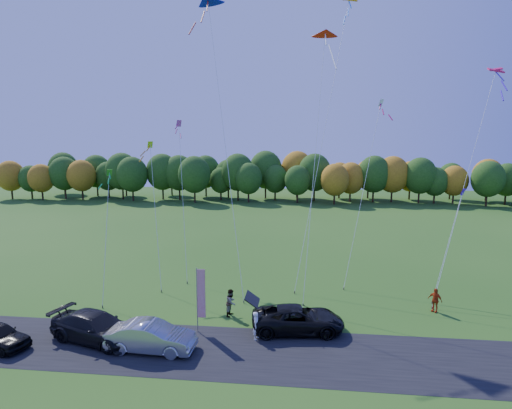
# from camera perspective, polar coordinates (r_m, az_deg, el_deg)

# --- Properties ---
(ground) EXTENTS (160.00, 160.00, 0.00)m
(ground) POSITION_cam_1_polar(r_m,az_deg,el_deg) (27.82, -1.40, -16.34)
(ground) COLOR #235115
(asphalt_strip) EXTENTS (90.00, 6.00, 0.01)m
(asphalt_strip) POSITION_cam_1_polar(r_m,az_deg,el_deg) (24.29, -2.73, -20.29)
(asphalt_strip) COLOR black
(asphalt_strip) RESTS_ON ground
(tree_line) EXTENTS (116.00, 12.00, 10.00)m
(tree_line) POSITION_cam_1_polar(r_m,az_deg,el_deg) (80.90, 3.77, 0.34)
(tree_line) COLOR #1E4711
(tree_line) RESTS_ON ground
(black_suv) EXTENTS (6.06, 3.30, 1.61)m
(black_suv) POSITION_cam_1_polar(r_m,az_deg,el_deg) (26.34, 5.99, -15.95)
(black_suv) COLOR black
(black_suv) RESTS_ON ground
(silver_sedan) EXTENTS (5.12, 1.94, 1.67)m
(silver_sedan) POSITION_cam_1_polar(r_m,az_deg,el_deg) (24.77, -14.73, -17.81)
(silver_sedan) COLOR #A7A6AB
(silver_sedan) RESTS_ON ground
(dark_truck_a) EXTENTS (6.26, 3.90, 1.69)m
(dark_truck_a) POSITION_cam_1_polar(r_m,az_deg,el_deg) (26.89, -21.93, -15.93)
(dark_truck_a) COLOR black
(dark_truck_a) RESTS_ON ground
(person_tailgate_a) EXTENTS (0.54, 0.70, 1.71)m
(person_tailgate_a) POSITION_cam_1_polar(r_m,az_deg,el_deg) (25.26, 0.05, -16.90)
(person_tailgate_a) COLOR white
(person_tailgate_a) RESTS_ON ground
(person_tailgate_b) EXTENTS (0.87, 1.03, 1.87)m
(person_tailgate_b) POSITION_cam_1_polar(r_m,az_deg,el_deg) (28.35, -3.57, -13.79)
(person_tailgate_b) COLOR gray
(person_tailgate_b) RESTS_ON ground
(person_east) EXTENTS (1.02, 1.00, 1.72)m
(person_east) POSITION_cam_1_polar(r_m,az_deg,el_deg) (31.52, 24.21, -12.34)
(person_east) COLOR #BD3711
(person_east) RESTS_ON ground
(feather_flag) EXTENTS (0.55, 0.12, 4.19)m
(feather_flag) POSITION_cam_1_polar(r_m,az_deg,el_deg) (25.69, -7.97, -12.39)
(feather_flag) COLOR #999999
(feather_flag) RESTS_ON ground
(kite_delta_blue) EXTENTS (6.14, 11.39, 26.39)m
(kite_delta_blue) POSITION_cam_1_polar(r_m,az_deg,el_deg) (33.83, -4.66, 10.28)
(kite_delta_blue) COLOR #4C3F33
(kite_delta_blue) RESTS_ON ground
(kite_parafoil_orange) EXTENTS (6.59, 13.09, 26.49)m
(kite_parafoil_orange) POSITION_cam_1_polar(r_m,az_deg,el_deg) (36.68, 9.82, 10.61)
(kite_parafoil_orange) COLOR #4C3F33
(kite_parafoil_orange) RESTS_ON ground
(kite_delta_red) EXTENTS (2.82, 10.24, 22.36)m
(kite_delta_red) POSITION_cam_1_polar(r_m,az_deg,el_deg) (31.78, 8.51, 7.40)
(kite_delta_red) COLOR #4C3F33
(kite_delta_red) RESTS_ON ground
(kite_parafoil_rainbow) EXTENTS (7.90, 8.23, 18.44)m
(kite_parafoil_rainbow) POSITION_cam_1_polar(r_m,az_deg,el_deg) (35.91, 27.85, 3.41)
(kite_parafoil_rainbow) COLOR #4C3F33
(kite_parafoil_rainbow) RESTS_ON ground
(kite_diamond_yellow) EXTENTS (2.93, 5.59, 12.26)m
(kite_diamond_yellow) POSITION_cam_1_polar(r_m,az_deg,el_deg) (34.67, -14.18, -1.18)
(kite_diamond_yellow) COLOR #4C3F33
(kite_diamond_yellow) RESTS_ON ground
(kite_diamond_green) EXTENTS (1.81, 5.32, 9.97)m
(kite_diamond_green) POSITION_cam_1_polar(r_m,az_deg,el_deg) (32.74, -20.63, -4.01)
(kite_diamond_green) COLOR #4C3F33
(kite_diamond_green) RESTS_ON ground
(kite_diamond_white) EXTENTS (4.18, 7.55, 16.12)m
(kite_diamond_white) POSITION_cam_1_polar(r_m,az_deg,el_deg) (35.74, 15.12, 2.11)
(kite_diamond_white) COLOR #4C3F33
(kite_diamond_white) RESTS_ON ground
(kite_diamond_pink) EXTENTS (3.02, 7.50, 14.35)m
(kite_diamond_pink) POSITION_cam_1_polar(r_m,az_deg,el_deg) (36.95, -10.43, 1.11)
(kite_diamond_pink) COLOR #4C3F33
(kite_diamond_pink) RESTS_ON ground
(kite_diamond_blue_low) EXTENTS (3.65, 4.75, 8.54)m
(kite_diamond_blue_low) POSITION_cam_1_polar(r_m,az_deg,el_deg) (33.42, 25.77, -5.48)
(kite_diamond_blue_low) COLOR #4C3F33
(kite_diamond_blue_low) RESTS_ON ground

